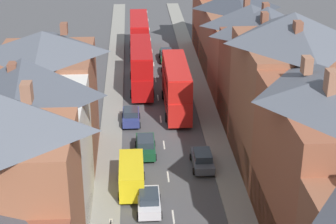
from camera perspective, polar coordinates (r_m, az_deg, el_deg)
pavement_left at (r=60.60m, az=-5.67°, el=-0.02°), size 2.20×104.00×0.14m
pavement_right at (r=61.06m, az=3.94°, el=0.23°), size 2.20×104.00×0.14m
centre_line_dashes at (r=58.81m, az=-0.75°, el=-0.72°), size 0.14×97.80×0.01m
terrace_row_left at (r=33.63m, az=-16.19°, el=-10.30°), size 8.00×46.27×13.25m
terrace_row_right at (r=48.79m, az=11.89°, el=1.14°), size 8.00×76.79×13.68m
double_decker_bus_lead at (r=66.12m, az=-2.74°, el=4.67°), size 2.74×10.80×5.30m
double_decker_bus_mid_street at (r=59.90m, az=0.84°, el=2.65°), size 2.74×10.80×5.30m
double_decker_bus_far_approaching at (r=78.85m, az=-2.95°, el=7.80°), size 2.74×10.80×5.30m
car_near_silver at (r=49.32m, az=3.51°, el=-4.80°), size 1.90×4.24×1.57m
car_parked_left_a at (r=76.73m, az=-0.17°, el=5.83°), size 1.90×4.25×1.64m
car_parked_right_a at (r=57.57m, az=-3.78°, el=-0.42°), size 1.90×3.86×1.68m
car_mid_black at (r=51.44m, az=-2.30°, el=-3.43°), size 1.90×4.39×1.70m
car_mid_white at (r=43.36m, az=-1.95°, el=-9.04°), size 1.90×3.85×1.66m
car_far_grey at (r=71.04m, az=0.13°, el=4.37°), size 1.90×4.34×1.68m
delivery_van at (r=45.77m, az=-3.73°, el=-6.44°), size 2.20×5.20×2.41m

